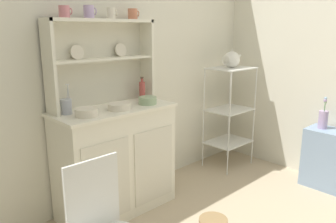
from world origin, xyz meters
name	(u,v)px	position (x,y,z in m)	size (l,w,h in m)	color
wall_back	(120,56)	(0.00, 1.62, 1.25)	(3.84, 0.05, 2.50)	silver
hutch_cabinet	(116,159)	(-0.26, 1.37, 0.45)	(0.97, 0.45, 0.88)	silver
hutch_shelf_unit	(100,56)	(-0.26, 1.53, 1.27)	(0.91, 0.18, 0.68)	silver
bakers_rack	(230,106)	(1.19, 1.31, 0.67)	(0.47, 0.36, 1.09)	silver
side_shelf_blue	(332,160)	(1.44, 0.30, 0.28)	(0.28, 0.48, 0.57)	#849EBC
cup_rose_0	(64,12)	(-0.55, 1.49, 1.60)	(0.09, 0.08, 0.08)	#D17A84
cup_lilac_1	(89,12)	(-0.36, 1.49, 1.60)	(0.09, 0.08, 0.09)	#B79ECC
cup_cream_2	(111,13)	(-0.16, 1.49, 1.60)	(0.08, 0.07, 0.08)	silver
cup_terracotta_3	(133,14)	(0.05, 1.49, 1.60)	(0.09, 0.08, 0.09)	#C67556
bowl_mixing_large	(87,112)	(-0.54, 1.29, 0.91)	(0.17, 0.17, 0.06)	silver
bowl_floral_medium	(119,106)	(-0.26, 1.29, 0.90)	(0.18, 0.18, 0.05)	silver
bowl_cream_small	(148,100)	(0.03, 1.29, 0.91)	(0.15, 0.15, 0.06)	#9EB78E
jam_bottle	(142,90)	(0.10, 1.45, 0.96)	(0.05, 0.05, 0.20)	#B74C47
utensil_jar	(66,106)	(-0.62, 1.45, 0.94)	(0.08, 0.08, 0.22)	#B2B7C6
porcelain_teapot	(232,59)	(1.19, 1.31, 1.17)	(0.26, 0.17, 0.19)	white
flower_vase	(323,118)	(1.44, 0.42, 0.66)	(0.08, 0.08, 0.31)	#B79ECC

